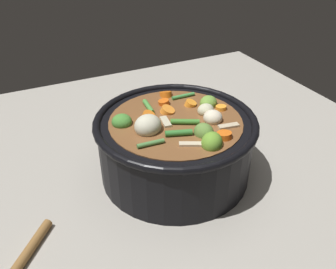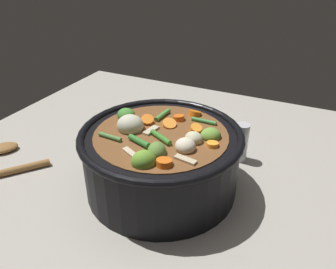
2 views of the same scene
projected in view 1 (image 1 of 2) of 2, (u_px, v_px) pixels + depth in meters
The scene contains 3 objects.
ground_plane at pixel (175, 172), 0.75m from camera, with size 1.10×1.10×0.00m, color #9E998E.
cooking_pot at pixel (175, 145), 0.71m from camera, with size 0.32×0.32×0.16m.
salt_shaker at pixel (186, 106), 0.89m from camera, with size 0.03×0.03×0.09m.
Camera 1 is at (-0.52, 0.27, 0.47)m, focal length 37.94 mm.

